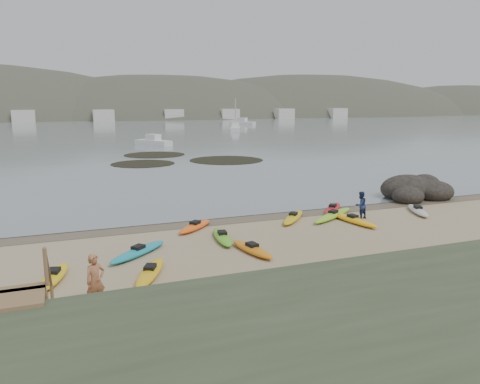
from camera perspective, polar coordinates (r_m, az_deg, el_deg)
name	(u,v)px	position (r m, az deg, el deg)	size (l,w,h in m)	color
ground	(240,217)	(27.70, 0.00, -3.05)	(600.00, 600.00, 0.00)	tan
wet_sand	(242,218)	(27.43, 0.23, -3.18)	(60.00, 60.00, 0.00)	brown
water	(74,112)	(325.30, -19.59, 9.15)	(1200.00, 1200.00, 0.00)	slate
stairs	(20,309)	(14.66, -25.23, -12.81)	(1.50, 2.70, 2.10)	olive
kayaks	(270,230)	(24.32, 3.64, -4.65)	(22.40, 10.16, 0.34)	gold
person_west	(95,281)	(16.30, -17.22, -10.33)	(0.67, 0.44, 1.84)	#AA6944
person_east	(361,205)	(27.99, 14.49, -1.57)	(0.78, 0.61, 1.61)	navy
rock_cluster	(416,194)	(35.49, 20.65, -0.21)	(5.51, 4.09, 1.98)	black
kelp_mats	(180,159)	(55.69, -7.31, 3.98)	(17.31, 16.61, 0.04)	black
moored_boats	(105,132)	(101.96, -16.13, 7.06)	(92.96, 63.26, 1.13)	silver
far_hills	(171,150)	(225.61, -8.41, 5.08)	(550.00, 135.00, 80.00)	#384235
far_town	(106,115)	(170.87, -15.97, 8.96)	(199.00, 5.00, 4.00)	beige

